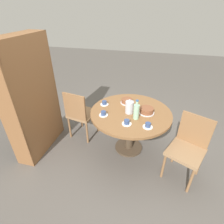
{
  "coord_description": "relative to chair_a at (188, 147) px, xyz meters",
  "views": [
    {
      "loc": [
        -2.19,
        -0.27,
        2.06
      ],
      "look_at": [
        0.0,
        0.29,
        0.66
      ],
      "focal_mm": 28.0,
      "sensor_mm": 36.0,
      "label": 1
    }
  ],
  "objects": [
    {
      "name": "water_bottle",
      "position": [
        0.16,
        0.72,
        0.34
      ],
      "size": [
        0.08,
        0.08,
        0.29
      ],
      "color": "#99C6A3",
      "rests_on": "dining_table"
    },
    {
      "name": "dining_table",
      "position": [
        0.32,
        0.81,
        0.09
      ],
      "size": [
        1.19,
        1.19,
        0.71
      ],
      "color": "#473828",
      "rests_on": "ground_plane"
    },
    {
      "name": "chair_b",
      "position": [
        0.42,
        1.67,
        0.0
      ],
      "size": [
        0.49,
        0.49,
        0.9
      ],
      "rotation": [
        0.0,
        0.0,
        7.66
      ],
      "color": "olive",
      "rests_on": "ground_plane"
    },
    {
      "name": "chair_a",
      "position": [
        0.0,
        0.0,
        0.0
      ],
      "size": [
        0.56,
        0.56,
        0.9
      ],
      "rotation": [
        0.0,
        0.0,
        4.27
      ],
      "color": "olive",
      "rests_on": "ground_plane"
    },
    {
      "name": "cup_c",
      "position": [
        -0.0,
        0.81,
        0.25
      ],
      "size": [
        0.13,
        0.13,
        0.06
      ],
      "color": "silver",
      "rests_on": "dining_table"
    },
    {
      "name": "cup_b",
      "position": [
        -0.0,
        0.54,
        0.25
      ],
      "size": [
        0.13,
        0.13,
        0.06
      ],
      "color": "silver",
      "rests_on": "dining_table"
    },
    {
      "name": "ground_plane",
      "position": [
        0.32,
        0.81,
        -0.49
      ],
      "size": [
        14.0,
        14.0,
        0.0
      ],
      "primitive_type": "plane",
      "color": "#56514C"
    },
    {
      "name": "cake_second",
      "position": [
        0.57,
        0.91,
        0.26
      ],
      "size": [
        0.2,
        0.2,
        0.07
      ],
      "color": "silver",
      "rests_on": "dining_table"
    },
    {
      "name": "cake_main",
      "position": [
        0.34,
        0.58,
        0.26
      ],
      "size": [
        0.23,
        0.23,
        0.08
      ],
      "color": "silver",
      "rests_on": "dining_table"
    },
    {
      "name": "cup_a",
      "position": [
        0.13,
        1.17,
        0.25
      ],
      "size": [
        0.13,
        0.13,
        0.06
      ],
      "color": "silver",
      "rests_on": "dining_table"
    },
    {
      "name": "cup_d",
      "position": [
        0.43,
        1.25,
        0.25
      ],
      "size": [
        0.13,
        0.13,
        0.06
      ],
      "color": "silver",
      "rests_on": "dining_table"
    },
    {
      "name": "coffee_pot",
      "position": [
        0.29,
        0.83,
        0.32
      ],
      "size": [
        0.12,
        0.12,
        0.22
      ],
      "color": "silver",
      "rests_on": "dining_table"
    },
    {
      "name": "bookshelf",
      "position": [
        0.03,
        2.22,
        0.36
      ],
      "size": [
        0.93,
        0.28,
        1.75
      ],
      "rotation": [
        0.0,
        0.0,
        3.14
      ],
      "color": "brown",
      "rests_on": "ground_plane"
    }
  ]
}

